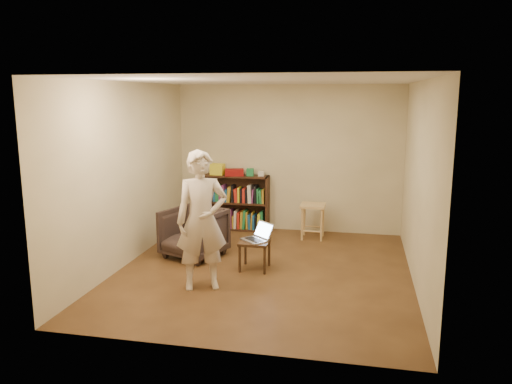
% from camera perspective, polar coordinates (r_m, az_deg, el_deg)
% --- Properties ---
extents(floor, '(4.50, 4.50, 0.00)m').
position_cam_1_polar(floor, '(7.05, 0.90, -9.01)').
color(floor, '#412915').
rests_on(floor, ground).
extents(ceiling, '(4.50, 4.50, 0.00)m').
position_cam_1_polar(ceiling, '(6.63, 0.97, 12.62)').
color(ceiling, silver).
rests_on(ceiling, wall_back).
extents(wall_back, '(4.00, 0.00, 4.00)m').
position_cam_1_polar(wall_back, '(8.92, 3.69, 3.80)').
color(wall_back, beige).
rests_on(wall_back, floor).
extents(wall_left, '(0.00, 4.50, 4.50)m').
position_cam_1_polar(wall_left, '(7.36, -14.55, 1.95)').
color(wall_left, beige).
rests_on(wall_left, floor).
extents(wall_right, '(0.00, 4.50, 4.50)m').
position_cam_1_polar(wall_right, '(6.64, 18.13, 0.81)').
color(wall_right, beige).
rests_on(wall_right, floor).
extents(bookshelf, '(1.20, 0.30, 1.00)m').
position_cam_1_polar(bookshelf, '(9.09, -2.29, -1.55)').
color(bookshelf, black).
rests_on(bookshelf, floor).
extents(box_yellow, '(0.25, 0.19, 0.20)m').
position_cam_1_polar(box_yellow, '(9.05, -4.42, 2.61)').
color(box_yellow, yellow).
rests_on(box_yellow, bookshelf).
extents(red_cloth, '(0.38, 0.32, 0.11)m').
position_cam_1_polar(red_cloth, '(8.94, -2.49, 2.26)').
color(red_cloth, maroon).
rests_on(red_cloth, bookshelf).
extents(box_green, '(0.15, 0.15, 0.13)m').
position_cam_1_polar(box_green, '(8.91, -0.69, 2.28)').
color(box_green, '#1F7540').
rests_on(box_green, bookshelf).
extents(box_white, '(0.11, 0.11, 0.08)m').
position_cam_1_polar(box_white, '(8.88, 0.61, 2.11)').
color(box_white, beige).
rests_on(box_white, bookshelf).
extents(stool, '(0.41, 0.41, 0.60)m').
position_cam_1_polar(stool, '(8.54, 6.53, -2.16)').
color(stool, tan).
rests_on(stool, floor).
extents(armchair, '(1.03, 1.05, 0.74)m').
position_cam_1_polar(armchair, '(7.60, -7.14, -4.66)').
color(armchair, '#2E231F').
rests_on(armchair, floor).
extents(side_table, '(0.40, 0.40, 0.41)m').
position_cam_1_polar(side_table, '(7.02, -0.15, -6.15)').
color(side_table, black).
rests_on(side_table, floor).
extents(laptop, '(0.50, 0.50, 0.24)m').
position_cam_1_polar(laptop, '(7.03, 0.19, -5.07)').
color(laptop, '#B9B9BE').
rests_on(laptop, side_table).
extents(person, '(0.75, 0.64, 1.76)m').
position_cam_1_polar(person, '(6.25, -6.22, -3.27)').
color(person, beige).
rests_on(person, floor).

